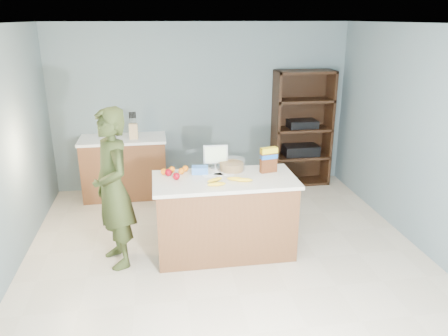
{
  "coord_description": "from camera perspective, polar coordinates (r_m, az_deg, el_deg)",
  "views": [
    {
      "loc": [
        -0.71,
        -4.09,
        2.56
      ],
      "look_at": [
        0.0,
        0.35,
        1.0
      ],
      "focal_mm": 35.0,
      "sensor_mm": 36.0,
      "label": 1
    }
  ],
  "objects": [
    {
      "name": "apples",
      "position": [
        4.78,
        -6.77,
        -0.83
      ],
      "size": [
        0.16,
        0.21,
        0.08
      ],
      "color": "#940311",
      "rests_on": "counter_peninsula"
    },
    {
      "name": "person",
      "position": [
        4.7,
        -14.3,
        -2.68
      ],
      "size": [
        0.62,
        0.74,
        1.72
      ],
      "primitive_type": "imported",
      "rotation": [
        0.0,
        0.0,
        -1.17
      ],
      "color": "#2F3818",
      "rests_on": "ground"
    },
    {
      "name": "bananas",
      "position": [
        4.61,
        0.5,
        -1.66
      ],
      "size": [
        0.5,
        0.22,
        0.04
      ],
      "color": "yellow",
      "rests_on": "counter_peninsula"
    },
    {
      "name": "tv",
      "position": [
        5.0,
        -1.11,
        1.68
      ],
      "size": [
        0.28,
        0.12,
        0.28
      ],
      "color": "silver",
      "rests_on": "counter_peninsula"
    },
    {
      "name": "cereal_box",
      "position": [
        4.9,
        5.85,
        1.3
      ],
      "size": [
        0.2,
        0.11,
        0.29
      ],
      "color": "#592B14",
      "rests_on": "counter_peninsula"
    },
    {
      "name": "salad_bowl",
      "position": [
        4.97,
        1.0,
        0.35
      ],
      "size": [
        0.3,
        0.3,
        0.13
      ],
      "color": "#267219",
      "rests_on": "counter_peninsula"
    },
    {
      "name": "blue_carton",
      "position": [
        4.88,
        -3.16,
        -0.26
      ],
      "size": [
        0.19,
        0.14,
        0.08
      ],
      "primitive_type": "cube",
      "rotation": [
        0.0,
        0.0,
        -0.11
      ],
      "color": "blue",
      "rests_on": "counter_peninsula"
    },
    {
      "name": "counter_peninsula",
      "position": [
        4.94,
        0.09,
        -6.61
      ],
      "size": [
        1.56,
        0.76,
        0.9
      ],
      "color": "brown",
      "rests_on": "ground"
    },
    {
      "name": "walls",
      "position": [
        4.25,
        0.75,
        6.8
      ],
      "size": [
        4.52,
        5.02,
        2.51
      ],
      "color": "slate",
      "rests_on": "ground"
    },
    {
      "name": "shelving_unit",
      "position": [
        7.03,
        10.0,
        4.88
      ],
      "size": [
        0.9,
        0.4,
        1.8
      ],
      "color": "black",
      "rests_on": "ground"
    },
    {
      "name": "floor",
      "position": [
        4.88,
        0.66,
        -12.53
      ],
      "size": [
        4.5,
        5.0,
        0.02
      ],
      "primitive_type": "cube",
      "color": "beige",
      "rests_on": "ground"
    },
    {
      "name": "knife_block",
      "position": [
        6.41,
        -11.74,
        4.81
      ],
      "size": [
        0.12,
        0.1,
        0.31
      ],
      "color": "tan",
      "rests_on": "back_cabinet"
    },
    {
      "name": "envelopes",
      "position": [
        4.85,
        -0.69,
        -0.87
      ],
      "size": [
        0.37,
        0.19,
        0.0
      ],
      "color": "white",
      "rests_on": "counter_peninsula"
    },
    {
      "name": "oranges",
      "position": [
        4.91,
        -6.51,
        -0.32
      ],
      "size": [
        0.32,
        0.15,
        0.07
      ],
      "color": "orange",
      "rests_on": "counter_peninsula"
    },
    {
      "name": "back_cabinet",
      "position": [
        6.65,
        -12.82,
        0.16
      ],
      "size": [
        1.24,
        0.62,
        0.9
      ],
      "color": "brown",
      "rests_on": "ground"
    }
  ]
}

